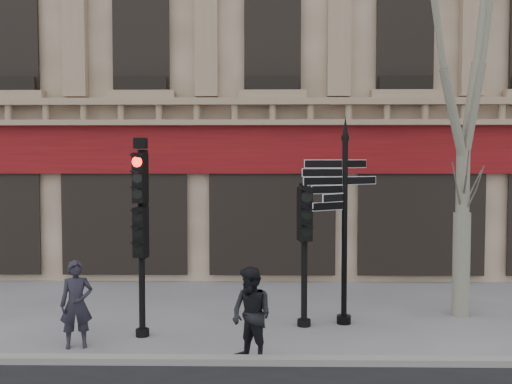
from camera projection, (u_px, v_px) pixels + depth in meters
The scene contains 9 objects.
ground at pixel (275, 338), 10.57m from camera, with size 80.00×80.00×0.00m, color slate.
kerb at pixel (277, 361), 9.17m from camera, with size 80.00×0.25×0.12m, color gray.
building at pixel (270, 17), 22.56m from camera, with size 28.00×15.52×18.00m.
fingerpost at pixel (345, 186), 11.35m from camera, with size 2.28×2.28×4.16m.
traffic_signal_main at pixel (141, 212), 10.54m from camera, with size 0.45×0.36×3.70m.
traffic_signal_secondary at pixel (304, 229), 11.22m from camera, with size 0.52×0.41×2.77m.
plane_tree at pixel (466, 32), 11.78m from camera, with size 3.19×3.19×8.48m.
pedestrian_a at pixel (76, 304), 9.98m from camera, with size 0.56×0.37×1.54m, color black.
pedestrian_b at pixel (252, 315), 9.24m from camera, with size 0.75×0.59×1.55m, color black.
Camera 1 is at (-0.20, -10.42, 3.26)m, focal length 40.00 mm.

